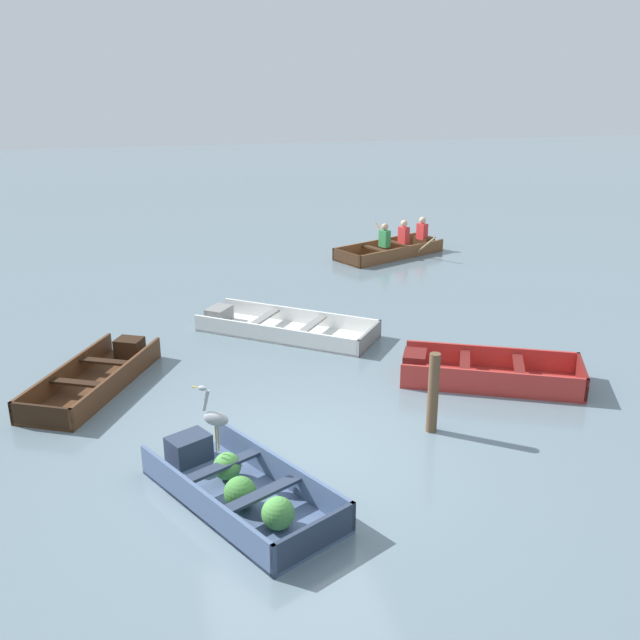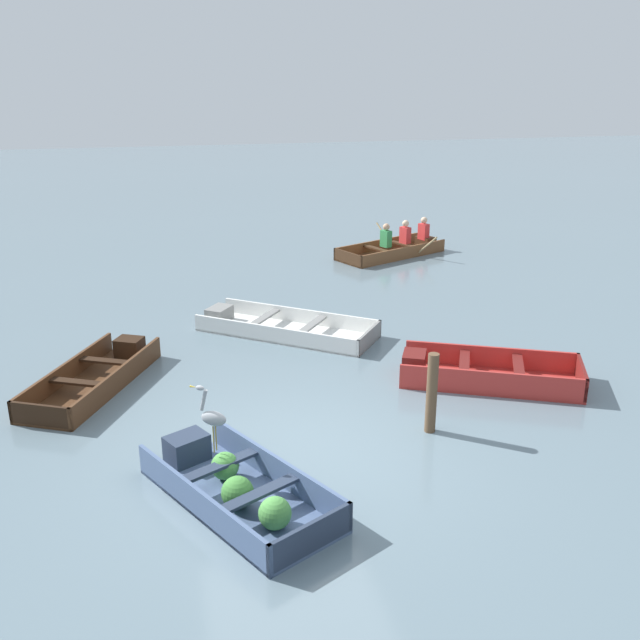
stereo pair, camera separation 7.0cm
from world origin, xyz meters
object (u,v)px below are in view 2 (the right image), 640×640
dinghy_slate_blue_foreground (236,487)px  rowboat_wooden_brown_with_crew (396,247)px  skiff_white_near_moored (280,327)px  skiff_red_far_moored (481,373)px  heron_on_dinghy (212,416)px  mooring_post (432,393)px  skiff_dark_varnish_mid_moored (97,376)px

dinghy_slate_blue_foreground → rowboat_wooden_brown_with_crew: size_ratio=0.89×
skiff_white_near_moored → skiff_red_far_moored: 4.02m
skiff_red_far_moored → dinghy_slate_blue_foreground: bearing=-149.8°
rowboat_wooden_brown_with_crew → heron_on_dinghy: 11.69m
dinghy_slate_blue_foreground → mooring_post: mooring_post is taller
skiff_dark_varnish_mid_moored → skiff_red_far_moored: size_ratio=0.99×
rowboat_wooden_brown_with_crew → dinghy_slate_blue_foreground: bearing=-117.6°
skiff_dark_varnish_mid_moored → heron_on_dinghy: heron_on_dinghy is taller
skiff_white_near_moored → rowboat_wooden_brown_with_crew: bearing=52.1°
skiff_white_near_moored → heron_on_dinghy: heron_on_dinghy is taller
skiff_white_near_moored → mooring_post: 4.54m
dinghy_slate_blue_foreground → skiff_dark_varnish_mid_moored: size_ratio=0.96×
dinghy_slate_blue_foreground → rowboat_wooden_brown_with_crew: (5.54, 10.62, 0.04)m
dinghy_slate_blue_foreground → skiff_red_far_moored: dinghy_slate_blue_foreground is taller
rowboat_wooden_brown_with_crew → skiff_dark_varnish_mid_moored: bearing=-136.8°
dinghy_slate_blue_foreground → skiff_dark_varnish_mid_moored: (-1.78, 3.73, -0.04)m
dinghy_slate_blue_foreground → heron_on_dinghy: heron_on_dinghy is taller
heron_on_dinghy → dinghy_slate_blue_foreground: bearing=-66.0°
dinghy_slate_blue_foreground → mooring_post: size_ratio=2.46×
rowboat_wooden_brown_with_crew → mooring_post: (-2.74, -9.55, 0.37)m
skiff_dark_varnish_mid_moored → skiff_red_far_moored: bearing=-12.1°
skiff_white_near_moored → rowboat_wooden_brown_with_crew: size_ratio=1.05×
heron_on_dinghy → mooring_post: bearing=11.5°
mooring_post → skiff_red_far_moored: bearing=44.5°
dinghy_slate_blue_foreground → skiff_white_near_moored: size_ratio=0.84×
heron_on_dinghy → mooring_post: size_ratio=0.73×
dinghy_slate_blue_foreground → rowboat_wooden_brown_with_crew: bearing=62.4°
skiff_white_near_moored → dinghy_slate_blue_foreground: bearing=-105.2°
skiff_red_far_moored → mooring_post: size_ratio=2.60×
skiff_red_far_moored → rowboat_wooden_brown_with_crew: rowboat_wooden_brown_with_crew is taller
dinghy_slate_blue_foreground → skiff_red_far_moored: bearing=30.2°
heron_on_dinghy → mooring_post: heron_on_dinghy is taller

